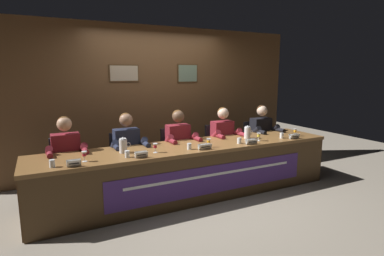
{
  "coord_description": "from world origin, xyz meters",
  "views": [
    {
      "loc": [
        -1.94,
        -3.86,
        1.76
      ],
      "look_at": [
        0.0,
        0.0,
        1.0
      ],
      "focal_mm": 28.72,
      "sensor_mm": 36.0,
      "label": 1
    }
  ],
  "objects_px": {
    "panelist_right": "(225,138)",
    "water_cup_right": "(239,141)",
    "juice_glass_far_left": "(84,154)",
    "chair_right": "(218,151)",
    "nameplate_left": "(141,155)",
    "juice_glass_left": "(155,146)",
    "chair_far_left": "(67,171)",
    "nameplate_far_left": "(74,163)",
    "juice_glass_right": "(259,135)",
    "water_pitcher_right_side": "(247,132)",
    "nameplate_far_right": "(294,136)",
    "water_cup_far_right": "(282,136)",
    "juice_glass_center": "(209,141)",
    "water_pitcher_left_side": "(123,146)",
    "juice_glass_far_right": "(295,131)",
    "chair_left": "(125,163)",
    "nameplate_right": "(251,142)",
    "water_cup_far_left": "(52,164)",
    "panelist_far_left": "(67,155)",
    "panelist_left": "(128,148)",
    "chair_center": "(175,157)",
    "panelist_center": "(180,143)",
    "panelist_far_right": "(263,134)",
    "chair_far_right": "(256,146)",
    "water_cup_left": "(127,154)",
    "conference_table": "(196,162)",
    "water_cup_center": "(189,147)",
    "nameplate_center": "(205,147)"
  },
  "relations": [
    {
      "from": "chair_far_left",
      "to": "nameplate_far_left",
      "type": "distance_m",
      "value": 1.03
    },
    {
      "from": "chair_far_left",
      "to": "chair_far_right",
      "type": "distance_m",
      "value": 3.3
    },
    {
      "from": "juice_glass_far_left",
      "to": "juice_glass_left",
      "type": "relative_size",
      "value": 1.0
    },
    {
      "from": "panelist_far_left",
      "to": "water_cup_far_left",
      "type": "xyz_separation_m",
      "value": [
        -0.2,
        -0.68,
        0.09
      ]
    },
    {
      "from": "nameplate_right",
      "to": "panelist_far_right",
      "type": "relative_size",
      "value": 0.15
    },
    {
      "from": "juice_glass_far_left",
      "to": "chair_right",
      "type": "xyz_separation_m",
      "value": [
        2.33,
        0.81,
        -0.41
      ]
    },
    {
      "from": "water_cup_center",
      "to": "water_pitcher_left_side",
      "type": "xyz_separation_m",
      "value": [
        -0.85,
        0.22,
        0.06
      ]
    },
    {
      "from": "juice_glass_center",
      "to": "nameplate_far_right",
      "type": "xyz_separation_m",
      "value": [
        1.5,
        -0.11,
        -0.05
      ]
    },
    {
      "from": "chair_right",
      "to": "water_pitcher_left_side",
      "type": "height_order",
      "value": "water_pitcher_left_side"
    },
    {
      "from": "nameplate_far_left",
      "to": "water_cup_left",
      "type": "distance_m",
      "value": 0.64
    },
    {
      "from": "juice_glass_center",
      "to": "chair_right",
      "type": "xyz_separation_m",
      "value": [
        0.68,
        0.84,
        -0.41
      ]
    },
    {
      "from": "juice_glass_right",
      "to": "water_cup_right",
      "type": "bearing_deg",
      "value": -177.3
    },
    {
      "from": "nameplate_far_left",
      "to": "juice_glass_far_right",
      "type": "xyz_separation_m",
      "value": [
        3.45,
        0.17,
        0.05
      ]
    },
    {
      "from": "nameplate_left",
      "to": "juice_glass_left",
      "type": "distance_m",
      "value": 0.29
    },
    {
      "from": "juice_glass_left",
      "to": "juice_glass_far_right",
      "type": "bearing_deg",
      "value": -0.17
    },
    {
      "from": "juice_glass_left",
      "to": "water_cup_left",
      "type": "distance_m",
      "value": 0.4
    },
    {
      "from": "nameplate_far_right",
      "to": "water_cup_far_right",
      "type": "xyz_separation_m",
      "value": [
        -0.14,
        0.13,
        -0.0
      ]
    },
    {
      "from": "juice_glass_far_left",
      "to": "water_cup_left",
      "type": "distance_m",
      "value": 0.5
    },
    {
      "from": "panelist_far_left",
      "to": "chair_right",
      "type": "relative_size",
      "value": 1.37
    },
    {
      "from": "panelist_far_left",
      "to": "panelist_center",
      "type": "distance_m",
      "value": 1.65
    },
    {
      "from": "water_cup_far_left",
      "to": "chair_right",
      "type": "relative_size",
      "value": 0.1
    },
    {
      "from": "water_cup_far_right",
      "to": "water_pitcher_right_side",
      "type": "height_order",
      "value": "water_pitcher_right_side"
    },
    {
      "from": "panelist_center",
      "to": "water_pitcher_right_side",
      "type": "height_order",
      "value": "panelist_center"
    },
    {
      "from": "panelist_right",
      "to": "water_cup_right",
      "type": "relative_size",
      "value": 14.27
    },
    {
      "from": "chair_left",
      "to": "nameplate_right",
      "type": "distance_m",
      "value": 1.92
    },
    {
      "from": "nameplate_far_right",
      "to": "chair_right",
      "type": "bearing_deg",
      "value": 130.59
    },
    {
      "from": "juice_glass_left",
      "to": "water_pitcher_left_side",
      "type": "bearing_deg",
      "value": 154.0
    },
    {
      "from": "conference_table",
      "to": "water_cup_far_right",
      "type": "height_order",
      "value": "water_cup_far_right"
    },
    {
      "from": "chair_far_left",
      "to": "panelist_center",
      "type": "height_order",
      "value": "panelist_center"
    },
    {
      "from": "chair_center",
      "to": "nameplate_far_right",
      "type": "bearing_deg",
      "value": -30.14
    },
    {
      "from": "panelist_left",
      "to": "nameplate_left",
      "type": "height_order",
      "value": "panelist_left"
    },
    {
      "from": "juice_glass_right",
      "to": "water_cup_far_right",
      "type": "height_order",
      "value": "juice_glass_right"
    },
    {
      "from": "panelist_center",
      "to": "chair_left",
      "type": "bearing_deg",
      "value": 166.48
    },
    {
      "from": "nameplate_left",
      "to": "water_cup_center",
      "type": "xyz_separation_m",
      "value": [
        0.71,
        0.11,
        -0.0
      ]
    },
    {
      "from": "chair_far_left",
      "to": "panelist_left",
      "type": "xyz_separation_m",
      "value": [
        0.83,
        -0.2,
        0.28
      ]
    },
    {
      "from": "water_pitcher_left_side",
      "to": "nameplate_left",
      "type": "bearing_deg",
      "value": -68.08
    },
    {
      "from": "panelist_center",
      "to": "water_pitcher_right_side",
      "type": "relative_size",
      "value": 5.78
    },
    {
      "from": "water_cup_left",
      "to": "water_cup_right",
      "type": "distance_m",
      "value": 1.68
    },
    {
      "from": "juice_glass_far_left",
      "to": "nameplate_far_right",
      "type": "bearing_deg",
      "value": -2.62
    },
    {
      "from": "panelist_far_left",
      "to": "juice_glass_left",
      "type": "relative_size",
      "value": 9.78
    },
    {
      "from": "nameplate_center",
      "to": "water_pitcher_left_side",
      "type": "xyz_separation_m",
      "value": [
        -1.03,
        0.32,
        0.05
      ]
    },
    {
      "from": "water_cup_right",
      "to": "juice_glass_far_right",
      "type": "distance_m",
      "value": 1.15
    },
    {
      "from": "chair_center",
      "to": "panelist_center",
      "type": "bearing_deg",
      "value": -90.0
    },
    {
      "from": "juice_glass_far_left",
      "to": "panelist_right",
      "type": "xyz_separation_m",
      "value": [
        2.33,
        0.61,
        -0.14
      ]
    },
    {
      "from": "chair_left",
      "to": "juice_glass_left",
      "type": "distance_m",
      "value": 0.91
    },
    {
      "from": "water_cup_right",
      "to": "panelist_far_right",
      "type": "distance_m",
      "value": 1.18
    },
    {
      "from": "juice_glass_left",
      "to": "chair_center",
      "type": "height_order",
      "value": "chair_center"
    },
    {
      "from": "chair_far_left",
      "to": "water_pitcher_right_side",
      "type": "height_order",
      "value": "water_pitcher_right_side"
    },
    {
      "from": "chair_far_left",
      "to": "panelist_right",
      "type": "relative_size",
      "value": 0.73
    },
    {
      "from": "panelist_right",
      "to": "juice_glass_far_right",
      "type": "xyz_separation_m",
      "value": [
        0.99,
        -0.6,
        0.14
      ]
    }
  ]
}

